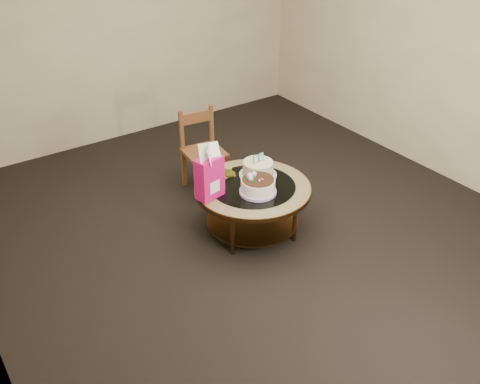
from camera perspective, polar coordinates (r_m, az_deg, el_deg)
ground at (r=4.85m, az=1.31°, el=-3.96°), size 5.00×5.00×0.00m
room_walls at (r=4.15m, az=1.57°, el=13.64°), size 4.52×5.02×2.61m
coffee_table at (r=4.65m, az=1.36°, el=-0.16°), size 1.02×1.02×0.46m
decorated_cake at (r=4.47m, az=1.90°, el=0.58°), size 0.31×0.31×0.18m
cream_cake at (r=4.73m, az=1.93°, el=2.48°), size 0.33×0.33×0.21m
gift_bag at (r=4.35m, az=-3.30°, el=2.12°), size 0.25×0.20×0.46m
pillar_candle at (r=4.74m, az=-1.22°, el=2.10°), size 0.12×0.12×0.09m
dining_chair at (r=5.30m, az=-4.00°, el=4.44°), size 0.42×0.42×0.81m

